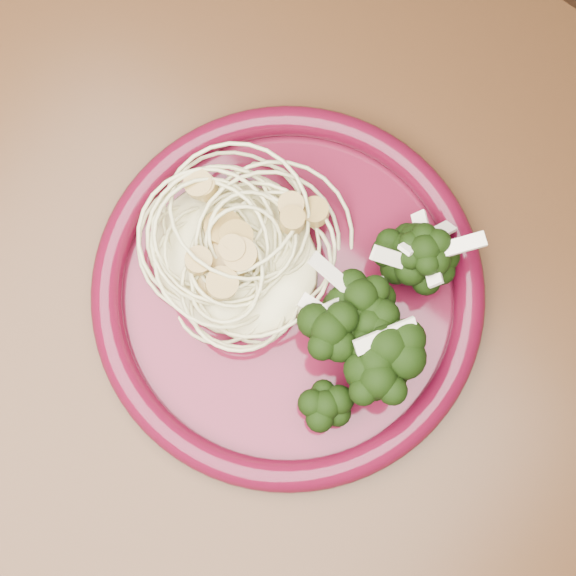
{
  "coord_description": "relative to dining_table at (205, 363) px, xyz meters",
  "views": [
    {
      "loc": [
        0.11,
        -0.02,
        1.33
      ],
      "look_at": [
        0.03,
        0.07,
        0.77
      ],
      "focal_mm": 50.0,
      "sensor_mm": 36.0,
      "label": 1
    }
  ],
  "objects": [
    {
      "name": "onion_garnish",
      "position": [
        0.09,
        0.08,
        0.17
      ],
      "size": [
        0.08,
        0.11,
        0.05
      ],
      "primitive_type": null,
      "rotation": [
        0.0,
        0.0,
        0.1
      ],
      "color": "white",
      "rests_on": "broccoli_pile"
    },
    {
      "name": "spaghetti_pile",
      "position": [
        -0.02,
        0.07,
        0.12
      ],
      "size": [
        0.14,
        0.13,
        0.03
      ],
      "primitive_type": "ellipsoid",
      "rotation": [
        0.0,
        0.0,
        0.1
      ],
      "color": "beige",
      "rests_on": "dinner_plate"
    },
    {
      "name": "broccoli_pile",
      "position": [
        0.09,
        0.08,
        0.13
      ],
      "size": [
        0.11,
        0.17,
        0.05
      ],
      "primitive_type": "ellipsoid",
      "rotation": [
        0.0,
        0.0,
        0.1
      ],
      "color": "black",
      "rests_on": "dinner_plate"
    },
    {
      "name": "scallop_cluster",
      "position": [
        -0.02,
        0.07,
        0.16
      ],
      "size": [
        0.14,
        0.14,
        0.04
      ],
      "primitive_type": null,
      "rotation": [
        0.0,
        0.0,
        0.1
      ],
      "color": "#B69348",
      "rests_on": "spaghetti_pile"
    },
    {
      "name": "dinner_plate",
      "position": [
        0.03,
        0.07,
        0.11
      ],
      "size": [
        0.31,
        0.31,
        0.02
      ],
      "rotation": [
        0.0,
        0.0,
        0.1
      ],
      "color": "#500D1F",
      "rests_on": "dining_table"
    },
    {
      "name": "dining_table",
      "position": [
        0.0,
        0.0,
        0.0
      ],
      "size": [
        1.2,
        0.8,
        0.75
      ],
      "color": "#472814",
      "rests_on": "ground"
    }
  ]
}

